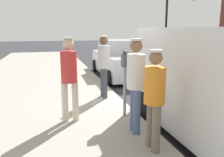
% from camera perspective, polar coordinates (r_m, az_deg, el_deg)
% --- Properties ---
extents(ground_plane, '(80.00, 80.00, 0.00)m').
position_cam_1_polar(ground_plane, '(6.74, 12.00, -6.72)').
color(ground_plane, '#2D2D33').
extents(sidewalk_slab, '(5.00, 32.00, 0.15)m').
position_cam_1_polar(sidewalk_slab, '(6.03, -19.44, -8.64)').
color(sidewalk_slab, '#9E998E').
rests_on(sidewalk_slab, ground).
extents(parking_meter_near, '(0.14, 0.18, 1.52)m').
position_cam_1_polar(parking_meter_near, '(5.25, 3.16, 1.58)').
color(parking_meter_near, gray).
rests_on(parking_meter_near, sidewalk_slab).
extents(pedestrian_in_gray, '(0.34, 0.36, 1.80)m').
position_cam_1_polar(pedestrian_in_gray, '(6.76, -2.01, 3.97)').
color(pedestrian_in_gray, '#383D47').
rests_on(pedestrian_in_gray, sidewalk_slab).
extents(pedestrian_in_orange, '(0.34, 0.36, 1.66)m').
position_cam_1_polar(pedestrian_in_orange, '(3.81, 10.28, -3.80)').
color(pedestrian_in_orange, '#726656').
rests_on(pedestrian_in_orange, sidewalk_slab).
extents(pedestrian_in_red, '(0.36, 0.34, 1.81)m').
position_cam_1_polar(pedestrian_in_red, '(5.01, -10.38, 1.12)').
color(pedestrian_in_red, beige).
rests_on(pedestrian_in_red, sidewalk_slab).
extents(pedestrian_in_white, '(0.34, 0.36, 1.80)m').
position_cam_1_polar(pedestrian_in_white, '(4.43, 5.78, -0.23)').
color(pedestrian_in_white, '#4C608C').
rests_on(pedestrian_in_white, sidewalk_slab).
extents(parked_sedan_behind, '(2.02, 4.44, 1.65)m').
position_cam_1_polar(parked_sedan_behind, '(10.68, 2.05, 4.50)').
color(parked_sedan_behind, '#BCBCC1').
rests_on(parked_sedan_behind, ground).
extents(traffic_light_corner, '(2.48, 0.42, 5.20)m').
position_cam_1_polar(traffic_light_corner, '(18.54, 15.53, 15.78)').
color(traffic_light_corner, black).
rests_on(traffic_light_corner, ground).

